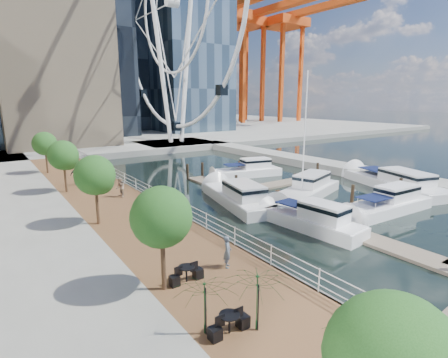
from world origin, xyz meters
TOP-DOWN VIEW (x-y plane):
  - ground at (0.00, 0.00)m, footprint 520.00×520.00m
  - boardwalk at (-9.00, 15.00)m, footprint 6.00×60.00m
  - seawall at (-6.00, 15.00)m, footprint 0.25×60.00m
  - land_far at (0.00, 102.00)m, footprint 200.00×114.00m
  - breakwater at (20.00, 20.00)m, footprint 4.00×60.00m
  - pier at (14.00, 52.00)m, footprint 14.00×12.00m
  - railing at (-6.10, 15.00)m, footprint 0.10×60.00m
  - floating_docks at (7.97, 9.98)m, footprint 16.00×34.00m
  - ferris_wheel at (14.00, 52.00)m, footprint 5.80×45.60m
  - port_cranes at (67.67, 95.67)m, footprint 40.00×52.00m
  - street_trees at (-11.40, 14.00)m, footprint 2.60×42.60m
  - cafe_tables at (-10.40, -2.00)m, footprint 2.50×13.70m
  - yacht_foreground at (9.58, 5.98)m, footprint 9.52×3.04m
  - pedestrian_near at (-7.96, 4.11)m, footprint 0.67×0.70m
  - pedestrian_mid at (-8.01, 19.52)m, footprint 0.64×0.81m
  - pedestrian_far at (-10.01, 26.20)m, footprint 1.21×0.89m
  - moored_yachts at (8.18, 11.78)m, footprint 22.86×32.32m
  - cafe_seating at (-10.07, -1.80)m, footprint 5.01×7.66m

SIDE VIEW (x-z plane):
  - ground at x=0.00m, z-range 0.00..0.00m
  - yacht_foreground at x=9.58m, z-range -1.07..1.07m
  - moored_yachts at x=8.18m, z-range -5.75..5.75m
  - floating_docks at x=7.97m, z-range -0.81..1.79m
  - boardwalk at x=-9.00m, z-range 0.00..1.00m
  - seawall at x=-6.00m, z-range 0.00..1.00m
  - land_far at x=0.00m, z-range 0.00..1.00m
  - breakwater at x=20.00m, z-range 0.00..1.00m
  - pier at x=14.00m, z-range 0.00..1.00m
  - cafe_tables at x=-10.40m, z-range 1.00..1.74m
  - railing at x=-6.10m, z-range 1.00..2.05m
  - pedestrian_near at x=-7.96m, z-range 1.00..2.61m
  - pedestrian_mid at x=-8.01m, z-range 1.00..2.64m
  - pedestrian_far at x=-10.01m, z-range 1.00..2.90m
  - cafe_seating at x=-10.07m, z-range 0.94..3.30m
  - street_trees at x=-11.40m, z-range 1.99..6.59m
  - port_cranes at x=67.67m, z-range 1.00..39.00m
  - ferris_wheel at x=14.00m, z-range 2.02..49.82m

